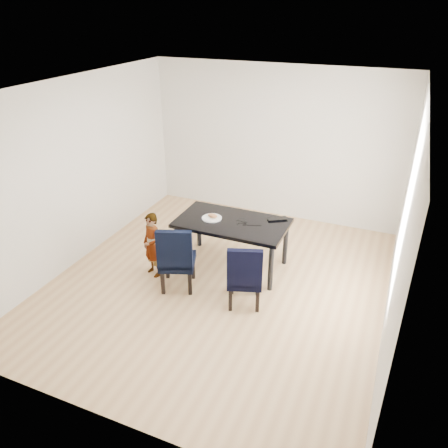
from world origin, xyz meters
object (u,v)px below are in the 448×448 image
at_px(dining_table, 232,244).
at_px(chair_right, 245,273).
at_px(chair_left, 177,256).
at_px(child, 152,245).
at_px(laptop, 276,218).
at_px(plate, 212,218).

height_order(dining_table, chair_right, chair_right).
relative_size(chair_left, child, 1.00).
distance_m(dining_table, chair_left, 0.93).
distance_m(dining_table, laptop, 0.77).
xyz_separation_m(child, plate, (0.66, 0.62, 0.27)).
bearing_deg(plate, laptop, 23.42).
height_order(dining_table, child, child).
height_order(chair_left, plate, chair_left).
bearing_deg(dining_table, chair_right, -57.70).
relative_size(dining_table, chair_left, 1.64).
height_order(chair_left, laptop, chair_left).
distance_m(dining_table, chair_right, 0.93).
bearing_deg(laptop, chair_left, 14.15).
xyz_separation_m(plate, laptop, (0.87, 0.38, 0.00)).
bearing_deg(chair_right, child, 156.15).
relative_size(child, plate, 3.34).
bearing_deg(child, chair_left, 8.62).
bearing_deg(chair_left, chair_right, -20.39).
distance_m(chair_right, laptop, 1.17).
xyz_separation_m(chair_right, plate, (-0.80, 0.75, 0.30)).
relative_size(chair_left, plate, 3.36).
relative_size(chair_right, plate, 3.15).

